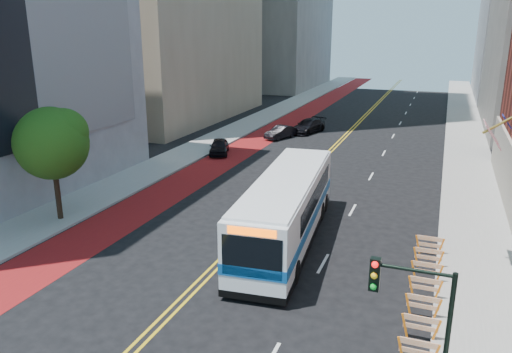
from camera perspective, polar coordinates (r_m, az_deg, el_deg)
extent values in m
plane|color=black|center=(21.72, -9.05, -14.41)|extent=(160.00, 160.00, 0.00)
cube|color=gray|center=(51.99, -4.31, 4.35)|extent=(4.00, 140.00, 0.15)
cube|color=gray|center=(47.36, 23.07, 1.82)|extent=(4.00, 140.00, 0.15)
cube|color=maroon|center=(50.51, -0.28, 3.95)|extent=(3.60, 140.00, 0.01)
cube|color=gold|center=(48.31, 8.53, 3.17)|extent=(0.14, 140.00, 0.01)
cube|color=gold|center=(48.24, 8.95, 3.13)|extent=(0.14, 140.00, 0.01)
cube|color=silver|center=(25.11, 7.68, -9.81)|extent=(0.14, 2.20, 0.01)
cube|color=silver|center=(32.34, 10.97, -3.77)|extent=(0.14, 2.20, 0.01)
cube|color=silver|center=(39.87, 13.01, 0.03)|extent=(0.14, 2.20, 0.01)
cube|color=silver|center=(47.56, 14.40, 2.62)|extent=(0.14, 2.20, 0.01)
cube|color=silver|center=(55.33, 15.40, 4.48)|extent=(0.14, 2.20, 0.01)
cube|color=silver|center=(63.16, 16.16, 5.88)|extent=(0.14, 2.20, 0.01)
cube|color=silver|center=(71.03, 16.75, 6.97)|extent=(0.14, 2.20, 0.01)
cube|color=silver|center=(78.92, 17.23, 7.84)|extent=(0.14, 2.20, 0.01)
cube|color=silver|center=(86.83, 17.62, 8.55)|extent=(0.14, 2.20, 0.01)
cube|color=silver|center=(94.76, 17.95, 9.15)|extent=(0.14, 2.20, 0.01)
cube|color=silver|center=(102.70, 18.22, 9.65)|extent=(0.14, 2.20, 0.01)
cube|color=black|center=(37.63, 26.88, -0.64)|extent=(0.35, 2.80, 2.20)
cube|color=#B21419|center=(24.50, 25.37, 4.39)|extent=(0.75, 1.90, 1.05)
cube|color=navy|center=(24.90, 26.72, 5.68)|extent=(0.39, 0.85, 0.52)
cube|color=orange|center=(18.84, 16.23, -18.47)|extent=(0.32, 0.06, 0.99)
cube|color=orange|center=(18.61, 18.10, -17.65)|extent=(1.25, 0.05, 0.22)
cube|color=orange|center=(18.80, 18.00, -18.54)|extent=(1.25, 0.05, 0.18)
cube|color=orange|center=(20.14, 16.64, -16.01)|extent=(0.32, 0.06, 0.99)
cube|color=orange|center=(20.14, 19.88, -16.34)|extent=(0.32, 0.06, 0.99)
cube|color=orange|center=(19.92, 18.37, -15.21)|extent=(1.25, 0.05, 0.22)
cube|color=orange|center=(20.10, 18.28, -16.06)|extent=(1.25, 0.05, 0.18)
cube|color=orange|center=(21.47, 17.00, -13.84)|extent=(0.32, 0.06, 0.99)
cube|color=orange|center=(21.47, 20.01, -14.15)|extent=(0.32, 0.06, 0.99)
cube|color=orange|center=(21.26, 18.60, -13.07)|extent=(1.25, 0.05, 0.22)
cube|color=orange|center=(21.43, 18.51, -13.89)|extent=(1.25, 0.05, 0.18)
cube|color=orange|center=(22.82, 17.30, -11.93)|extent=(0.32, 0.06, 0.99)
cube|color=orange|center=(22.82, 20.11, -12.22)|extent=(0.32, 0.06, 0.99)
cube|color=orange|center=(22.63, 18.80, -11.19)|extent=(1.25, 0.05, 0.22)
cube|color=orange|center=(22.79, 18.72, -11.97)|extent=(1.25, 0.05, 0.18)
cube|color=orange|center=(24.21, 17.57, -10.24)|extent=(0.32, 0.06, 0.99)
cube|color=orange|center=(24.21, 20.21, -10.51)|extent=(0.32, 0.06, 0.99)
cube|color=orange|center=(24.03, 18.98, -9.53)|extent=(1.25, 0.05, 0.22)
cube|color=orange|center=(24.18, 18.90, -10.27)|extent=(1.25, 0.05, 0.18)
cube|color=orange|center=(25.61, 17.81, -8.73)|extent=(0.32, 0.06, 0.99)
cube|color=orange|center=(25.61, 20.29, -8.99)|extent=(0.32, 0.06, 0.99)
cube|color=orange|center=(25.44, 19.13, -8.05)|extent=(1.25, 0.05, 0.22)
cube|color=orange|center=(25.58, 19.06, -8.76)|extent=(1.25, 0.05, 0.18)
cube|color=orange|center=(27.02, 18.02, -7.38)|extent=(0.32, 0.06, 0.99)
cube|color=orange|center=(27.02, 20.36, -7.62)|extent=(0.32, 0.06, 0.99)
cube|color=orange|center=(26.86, 19.27, -6.72)|extent=(1.25, 0.05, 0.22)
cube|color=orange|center=(27.00, 19.20, -7.40)|extent=(1.25, 0.05, 0.18)
cylinder|color=black|center=(31.75, -21.73, -1.74)|extent=(0.32, 0.32, 3.20)
sphere|color=#204C10|center=(31.00, -22.32, 3.53)|extent=(4.20, 4.20, 4.20)
sphere|color=#204C10|center=(30.77, -21.11, 4.71)|extent=(2.80, 2.80, 2.80)
sphere|color=#204C10|center=(31.05, -23.45, 4.17)|extent=(2.40, 2.40, 2.40)
cylinder|color=black|center=(13.89, 17.65, -10.18)|extent=(2.00, 0.10, 0.10)
cube|color=black|center=(14.09, 13.42, -10.81)|extent=(0.28, 0.22, 0.95)
sphere|color=red|center=(13.80, 13.44, -9.77)|extent=(0.18, 0.18, 0.18)
sphere|color=yellow|center=(13.95, 13.35, -10.99)|extent=(0.18, 0.18, 0.18)
sphere|color=#0CA526|center=(14.11, 13.26, -12.18)|extent=(0.18, 0.18, 0.18)
cube|color=white|center=(26.48, 3.48, -3.60)|extent=(4.13, 13.58, 3.17)
cube|color=#0F4E94|center=(26.65, 3.46, -4.55)|extent=(4.18, 13.63, 0.50)
cube|color=black|center=(27.13, 3.89, -1.92)|extent=(3.81, 9.59, 1.06)
cube|color=black|center=(20.43, -0.47, -9.19)|extent=(2.55, 0.35, 1.78)
cube|color=black|center=(32.56, 5.94, 1.11)|extent=(2.32, 0.33, 1.11)
cube|color=#FF5905|center=(19.96, -0.48, -6.33)|extent=(2.03, 0.28, 0.33)
cube|color=white|center=(25.95, 3.54, -0.19)|extent=(3.92, 12.90, 0.13)
cube|color=black|center=(27.07, 3.42, -6.75)|extent=(4.17, 13.61, 0.33)
cylinder|color=black|center=(23.54, -1.98, -10.04)|extent=(0.44, 1.14, 1.11)
cylinder|color=black|center=(22.97, 4.41, -10.80)|extent=(0.44, 1.14, 1.11)
cylinder|color=black|center=(30.66, 2.49, -3.52)|extent=(0.44, 1.14, 1.11)
cylinder|color=black|center=(30.23, 7.36, -3.96)|extent=(0.44, 1.14, 1.11)
cylinder|color=black|center=(32.14, 3.14, -2.57)|extent=(0.44, 1.14, 1.11)
cylinder|color=black|center=(31.72, 7.79, -2.97)|extent=(0.44, 1.14, 1.11)
imported|color=black|center=(45.75, -4.24, 3.43)|extent=(2.95, 4.35, 1.38)
imported|color=black|center=(52.19, 2.82, 5.07)|extent=(2.63, 4.18, 1.30)
imported|color=black|center=(55.31, 5.97, 5.75)|extent=(3.40, 5.44, 1.47)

